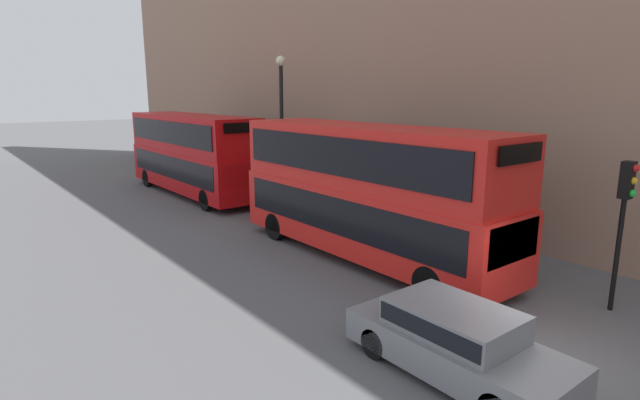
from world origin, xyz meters
The scene contains 7 objects.
ground_plane centered at (0.00, 0.00, 0.00)m, with size 200.00×200.00×0.00m, color #515154.
bus_leading centered at (1.60, 6.72, 2.39)m, with size 2.59×10.48×4.34m.
bus_second_in_queue centered at (1.60, 20.05, 2.33)m, with size 2.59×10.89×4.22m.
car_dark_sedan centered at (-1.80, 0.59, 0.73)m, with size 1.79×4.41×1.38m.
traffic_light centered at (3.70, -0.06, 2.72)m, with size 0.30×0.36×3.77m.
street_lamp centered at (3.75, 14.76, 4.27)m, with size 0.44×0.44×6.97m.
pedestrian centered at (4.05, 5.48, 0.81)m, with size 0.36×0.36×1.74m.
Camera 1 is at (-9.28, -4.71, 5.36)m, focal length 28.00 mm.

